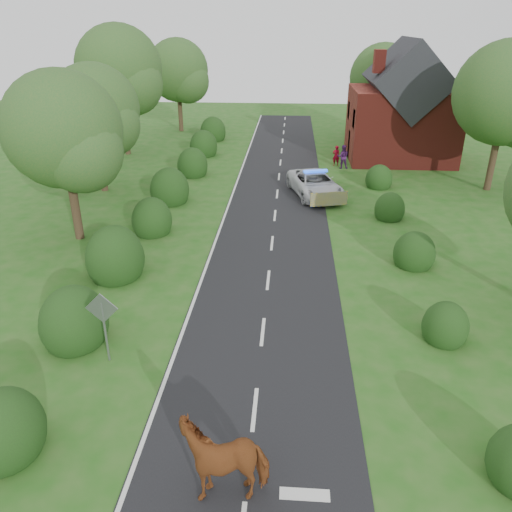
# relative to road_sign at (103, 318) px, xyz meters

# --- Properties ---
(ground) EXTENTS (120.00, 120.00, 0.00)m
(ground) POSITION_rel_road_sign_xyz_m (5.00, -2.00, -1.65)
(ground) COLOR #1E5D15
(road) EXTENTS (6.00, 70.00, 0.02)m
(road) POSITION_rel_road_sign_xyz_m (5.00, 13.00, -1.64)
(road) COLOR black
(road) RESTS_ON ground
(road_markings) EXTENTS (4.96, 70.00, 0.01)m
(road_markings) POSITION_rel_road_sign_xyz_m (3.40, 10.93, -1.63)
(road_markings) COLOR white
(road_markings) RESTS_ON road
(hedgerow_left) EXTENTS (2.75, 50.41, 3.00)m
(hedgerow_left) POSITION_rel_road_sign_xyz_m (-1.51, 9.69, -0.91)
(hedgerow_left) COLOR #1F3716
(hedgerow_left) RESTS_ON ground
(hedgerow_right) EXTENTS (2.10, 45.78, 2.10)m
(hedgerow_right) POSITION_rel_road_sign_xyz_m (11.60, 9.21, -1.10)
(hedgerow_right) COLOR #1F3716
(hedgerow_right) RESTS_ON ground
(tree_left_a) EXTENTS (5.74, 5.60, 8.38)m
(tree_left_a) POSITION_rel_road_sign_xyz_m (-4.75, 9.86, 3.69)
(tree_left_a) COLOR #332316
(tree_left_a) RESTS_ON ground
(tree_left_b) EXTENTS (5.74, 5.60, 8.07)m
(tree_left_b) POSITION_rel_road_sign_xyz_m (-6.25, 17.86, 3.39)
(tree_left_b) COLOR #332316
(tree_left_b) RESTS_ON ground
(tree_left_c) EXTENTS (6.97, 6.80, 10.22)m
(tree_left_c) POSITION_rel_road_sign_xyz_m (-7.70, 27.83, 4.88)
(tree_left_c) COLOR #332316
(tree_left_c) RESTS_ON ground
(tree_left_d) EXTENTS (6.15, 6.00, 8.89)m
(tree_left_d) POSITION_rel_road_sign_xyz_m (-5.23, 37.85, 3.98)
(tree_left_d) COLOR #332316
(tree_left_d) RESTS_ON ground
(tree_right_b) EXTENTS (6.56, 6.40, 9.40)m
(tree_right_b) POSITION_rel_road_sign_xyz_m (19.29, 19.84, 4.28)
(tree_right_b) COLOR #332316
(tree_right_b) RESTS_ON ground
(tree_right_c) EXTENTS (6.15, 6.00, 8.58)m
(tree_right_c) POSITION_rel_road_sign_xyz_m (14.27, 35.85, 3.69)
(tree_right_c) COLOR #332316
(tree_right_c) RESTS_ON ground
(road_sign) EXTENTS (1.06, 0.08, 2.53)m
(road_sign) POSITION_rel_road_sign_xyz_m (0.00, 0.00, 0.00)
(road_sign) COLOR gray
(road_sign) RESTS_ON ground
(house) EXTENTS (8.00, 7.40, 9.17)m
(house) POSITION_rel_road_sign_xyz_m (14.49, 28.00, 2.13)
(house) COLOR maroon
(house) RESTS_ON ground
(cow) EXTENTS (2.66, 1.79, 1.73)m
(cow) POSITION_rel_road_sign_xyz_m (4.48, -4.61, -0.79)
(cow) COLOR brown
(cow) RESTS_ON ground
(police_van) EXTENTS (3.93, 6.03, 1.69)m
(police_van) POSITION_rel_road_sign_xyz_m (7.41, 17.88, -0.88)
(police_van) COLOR silver
(police_van) RESTS_ON ground
(pedestrian_red) EXTENTS (0.61, 0.45, 1.56)m
(pedestrian_red) POSITION_rel_road_sign_xyz_m (9.32, 25.48, -0.88)
(pedestrian_red) COLOR maroon
(pedestrian_red) RESTS_ON ground
(pedestrian_purple) EXTENTS (0.87, 0.68, 1.78)m
(pedestrian_purple) POSITION_rel_road_sign_xyz_m (9.76, 24.70, -0.76)
(pedestrian_purple) COLOR #41174D
(pedestrian_purple) RESTS_ON ground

